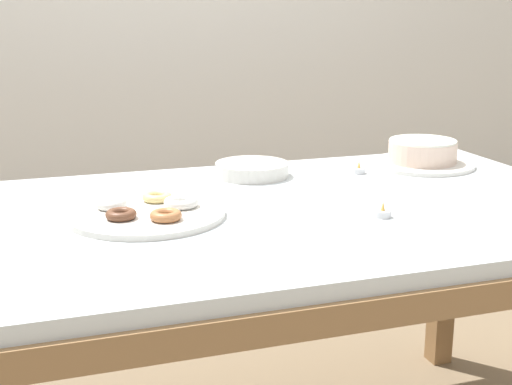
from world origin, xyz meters
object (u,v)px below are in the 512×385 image
Objects in this scene: tealight_near_front at (359,170)px; tealight_centre at (383,213)px; pastry_platter at (147,212)px; cake_chocolate_round at (422,155)px; plate_stack at (252,169)px.

tealight_centre is at bearing -109.31° from tealight_near_front.
cake_chocolate_round is at bearing 17.18° from pastry_platter.
cake_chocolate_round reaches higher than tealight_near_front.
plate_stack is 5.25× the size of tealight_near_front.
cake_chocolate_round is 0.54m from plate_stack.
plate_stack is 5.25× the size of tealight_centre.
cake_chocolate_round is 0.93m from pastry_platter.
tealight_centre is at bearing -129.76° from cake_chocolate_round.
cake_chocolate_round is 7.93× the size of tealight_near_front.
cake_chocolate_round reaches higher than pastry_platter.
pastry_platter is 1.75× the size of plate_stack.
cake_chocolate_round is 0.23m from tealight_near_front.
plate_stack reaches higher than pastry_platter.
pastry_platter is 0.71m from tealight_near_front.
tealight_centre is 1.00× the size of tealight_near_front.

